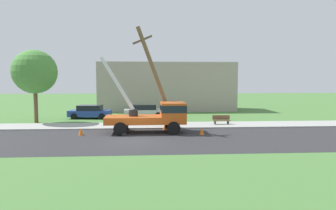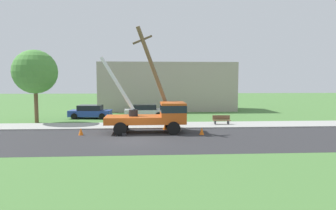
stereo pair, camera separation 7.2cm
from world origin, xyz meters
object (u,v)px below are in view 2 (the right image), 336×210
(leaning_utility_pole, at_px, (157,78))
(traffic_cone_ahead, at_px, (202,131))
(utility_truck, at_px, (156,114))
(traffic_cone_curbside, at_px, (165,126))
(parked_sedan_silver, at_px, (145,111))
(traffic_cone_behind, at_px, (81,131))
(park_bench, at_px, (221,120))
(roadside_tree_near, at_px, (35,72))
(parked_sedan_blue, at_px, (90,112))

(leaning_utility_pole, bearing_deg, traffic_cone_ahead, -38.20)
(utility_truck, xyz_separation_m, traffic_cone_curbside, (0.76, 1.24, -1.13))
(leaning_utility_pole, distance_m, parked_sedan_silver, 9.08)
(traffic_cone_behind, bearing_deg, utility_truck, 8.86)
(traffic_cone_ahead, xyz_separation_m, traffic_cone_curbside, (-2.64, 2.49, 0.00))
(traffic_cone_curbside, bearing_deg, parked_sedan_silver, 102.07)
(parked_sedan_silver, bearing_deg, traffic_cone_behind, -113.66)
(leaning_utility_pole, height_order, park_bench, leaning_utility_pole)
(park_bench, bearing_deg, parked_sedan_silver, 138.38)
(utility_truck, distance_m, park_bench, 6.96)
(leaning_utility_pole, xyz_separation_m, parked_sedan_silver, (-1.10, 8.27, -3.57))
(traffic_cone_curbside, distance_m, roadside_tree_near, 13.87)
(parked_sedan_blue, bearing_deg, park_bench, -24.27)
(leaning_utility_pole, xyz_separation_m, parked_sedan_blue, (-6.92, 7.81, -3.57))
(traffic_cone_behind, relative_size, park_bench, 0.35)
(utility_truck, relative_size, park_bench, 4.25)
(leaning_utility_pole, relative_size, roadside_tree_near, 1.20)
(traffic_cone_behind, bearing_deg, traffic_cone_curbside, 18.29)
(traffic_cone_ahead, distance_m, park_bench, 5.32)
(leaning_utility_pole, bearing_deg, utility_truck, -92.69)
(traffic_cone_curbside, bearing_deg, traffic_cone_behind, -161.71)
(utility_truck, distance_m, traffic_cone_behind, 5.83)
(traffic_cone_curbside, bearing_deg, park_bench, 22.18)
(utility_truck, height_order, traffic_cone_curbside, utility_truck)
(leaning_utility_pole, bearing_deg, traffic_cone_behind, -158.53)
(leaning_utility_pole, height_order, traffic_cone_curbside, leaning_utility_pole)
(roadside_tree_near, bearing_deg, park_bench, -9.01)
(park_bench, height_order, roadside_tree_near, roadside_tree_near)
(utility_truck, xyz_separation_m, leaning_utility_pole, (0.06, 1.37, 2.87))
(leaning_utility_pole, bearing_deg, park_bench, 18.70)
(traffic_cone_ahead, bearing_deg, roadside_tree_near, 153.44)
(park_bench, relative_size, roadside_tree_near, 0.23)
(parked_sedan_blue, bearing_deg, parked_sedan_silver, 4.57)
(utility_truck, distance_m, parked_sedan_blue, 11.47)
(parked_sedan_blue, distance_m, roadside_tree_near, 6.86)
(leaning_utility_pole, relative_size, parked_sedan_silver, 1.88)
(leaning_utility_pole, height_order, traffic_cone_behind, leaning_utility_pole)
(utility_truck, distance_m, traffic_cone_ahead, 3.79)
(utility_truck, bearing_deg, traffic_cone_curbside, 58.57)
(traffic_cone_ahead, bearing_deg, utility_truck, 159.75)
(utility_truck, bearing_deg, roadside_tree_near, 151.67)
(leaning_utility_pole, height_order, traffic_cone_ahead, leaning_utility_pole)
(traffic_cone_ahead, bearing_deg, traffic_cone_behind, 177.65)
(traffic_cone_ahead, height_order, traffic_cone_curbside, same)
(utility_truck, xyz_separation_m, park_bench, (6.01, 3.38, -0.95))
(traffic_cone_behind, xyz_separation_m, parked_sedan_silver, (4.61, 10.52, 0.43))
(utility_truck, bearing_deg, park_bench, 29.35)
(leaning_utility_pole, relative_size, traffic_cone_curbside, 14.98)
(parked_sedan_silver, height_order, park_bench, parked_sedan_silver)
(utility_truck, xyz_separation_m, roadside_tree_near, (-11.38, 6.14, 3.46))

